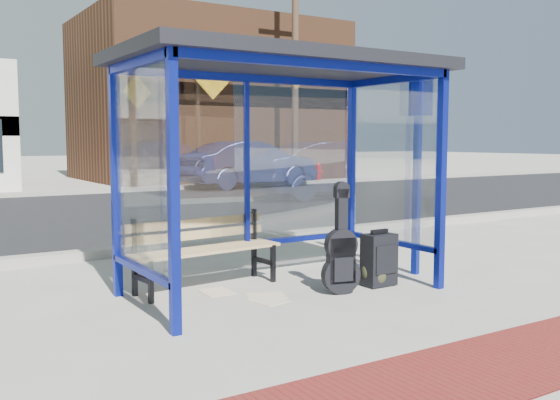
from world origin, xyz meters
TOP-DOWN VIEW (x-y plane):
  - ground at (0.00, 0.00)m, footprint 120.00×120.00m
  - brick_paver_strip at (0.00, -2.60)m, footprint 60.00×1.00m
  - curb_near at (0.00, 2.90)m, footprint 60.00×0.25m
  - street_asphalt at (0.00, 8.00)m, footprint 60.00×10.00m
  - curb_far at (0.00, 13.10)m, footprint 60.00×0.25m
  - far_sidewalk at (0.00, 15.00)m, footprint 60.00×4.00m
  - bus_shelter at (0.00, 0.07)m, footprint 3.30×1.80m
  - storefront_brown at (8.00, 18.49)m, footprint 10.00×7.08m
  - tree_right at (12.50, 22.00)m, footprint 3.60×3.60m
  - utility_pole_east at (9.00, 13.40)m, footprint 1.60×0.24m
  - bench at (-0.61, 0.61)m, footprint 1.71×0.57m
  - guitar_bag at (0.47, -0.38)m, footprint 0.41×0.20m
  - suitcase at (1.04, -0.32)m, footprint 0.36×0.24m
  - backpack at (0.99, -0.31)m, footprint 0.28×0.26m
  - sign_post at (1.81, -0.09)m, footprint 0.14×0.31m
  - newspaper_a at (-0.32, -0.24)m, footprint 0.35×0.41m
  - newspaper_b at (-0.24, -0.07)m, footprint 0.46×0.42m
  - newspaper_c at (-0.58, 0.35)m, footprint 0.31×0.39m
  - parked_car at (6.77, 12.78)m, footprint 4.82×2.14m
  - fire_hydrant at (10.04, 13.40)m, footprint 0.34×0.22m

SIDE VIEW (x-z plane):
  - ground at x=0.00m, z-range 0.00..0.00m
  - street_asphalt at x=0.00m, z-range 0.00..0.00m
  - newspaper_a at x=-0.32m, z-range 0.00..0.01m
  - newspaper_c at x=-0.58m, z-range 0.00..0.01m
  - newspaper_b at x=-0.24m, z-range 0.00..0.01m
  - far_sidewalk at x=0.00m, z-range 0.00..0.01m
  - brick_paver_strip at x=0.00m, z-range 0.00..0.01m
  - curb_near at x=0.00m, z-range 0.00..0.12m
  - curb_far at x=0.00m, z-range 0.00..0.12m
  - backpack at x=0.99m, z-range -0.01..0.33m
  - suitcase at x=1.04m, z-range -0.02..0.60m
  - guitar_bag at x=0.47m, z-range -0.15..0.94m
  - fire_hydrant at x=10.04m, z-range 0.03..0.78m
  - bench at x=-0.61m, z-range 0.05..0.84m
  - parked_car at x=6.77m, z-range 0.00..1.54m
  - sign_post at x=1.81m, z-range 0.16..2.67m
  - bus_shelter at x=0.00m, z-range 0.86..3.28m
  - storefront_brown at x=8.00m, z-range 0.00..6.40m
  - utility_pole_east at x=9.00m, z-range 0.11..8.11m
  - tree_right at x=12.50m, z-range 1.94..8.97m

